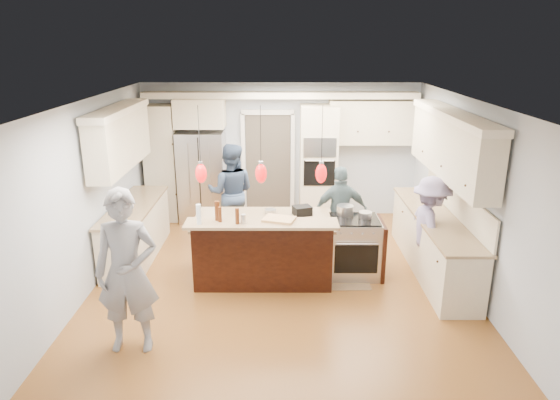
% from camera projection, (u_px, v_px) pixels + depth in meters
% --- Properties ---
extents(ground_plane, '(6.00, 6.00, 0.00)m').
position_uv_depth(ground_plane, '(280.00, 278.00, 7.67)').
color(ground_plane, olive).
rests_on(ground_plane, ground).
extents(room_shell, '(5.54, 6.04, 2.72)m').
position_uv_depth(room_shell, '(280.00, 163.00, 7.11)').
color(room_shell, '#B2BCC6').
rests_on(room_shell, ground).
extents(refrigerator, '(0.90, 0.70, 1.80)m').
position_uv_depth(refrigerator, '(203.00, 176.00, 9.91)').
color(refrigerator, '#B7B7BC').
rests_on(refrigerator, ground).
extents(oven_column, '(0.72, 0.69, 2.30)m').
position_uv_depth(oven_column, '(318.00, 164.00, 9.85)').
color(oven_column, beige).
rests_on(oven_column, ground).
extents(back_upper_cabinets, '(5.30, 0.61, 2.54)m').
position_uv_depth(back_upper_cabinets, '(242.00, 137.00, 9.79)').
color(back_upper_cabinets, beige).
rests_on(back_upper_cabinets, ground).
extents(right_counter_run, '(0.64, 3.10, 2.51)m').
position_uv_depth(right_counter_run, '(440.00, 207.00, 7.63)').
color(right_counter_run, beige).
rests_on(right_counter_run, ground).
extents(left_cabinets, '(0.64, 2.30, 2.51)m').
position_uv_depth(left_cabinets, '(130.00, 197.00, 8.12)').
color(left_cabinets, beige).
rests_on(left_cabinets, ground).
extents(kitchen_island, '(2.10, 1.46, 1.12)m').
position_uv_depth(kitchen_island, '(264.00, 247.00, 7.59)').
color(kitchen_island, black).
rests_on(kitchen_island, ground).
extents(island_range, '(0.82, 0.71, 0.92)m').
position_uv_depth(island_range, '(355.00, 247.00, 7.67)').
color(island_range, '#B7B7BC').
rests_on(island_range, ground).
extents(pendant_lights, '(1.75, 0.15, 1.03)m').
position_uv_depth(pendant_lights, '(261.00, 173.00, 6.63)').
color(pendant_lights, black).
rests_on(pendant_lights, ground).
extents(person_bar_end, '(0.74, 0.51, 1.96)m').
position_uv_depth(person_bar_end, '(127.00, 272.00, 5.66)').
color(person_bar_end, gray).
rests_on(person_bar_end, ground).
extents(person_far_left, '(0.89, 0.71, 1.77)m').
position_uv_depth(person_far_left, '(231.00, 192.00, 8.93)').
color(person_far_left, '#2F405C').
rests_on(person_far_left, ground).
extents(person_far_right, '(0.94, 0.46, 1.55)m').
position_uv_depth(person_far_right, '(340.00, 212.00, 8.24)').
color(person_far_right, '#4D656C').
rests_on(person_far_right, ground).
extents(person_range_side, '(0.68, 1.08, 1.59)m').
position_uv_depth(person_range_side, '(430.00, 228.00, 7.48)').
color(person_range_side, '#867BA6').
rests_on(person_range_side, ground).
extents(floor_rug, '(0.73, 1.05, 0.01)m').
position_uv_depth(floor_rug, '(343.00, 275.00, 7.77)').
color(floor_rug, '#91704F').
rests_on(floor_rug, ground).
extents(water_bottle, '(0.08, 0.08, 0.28)m').
position_uv_depth(water_bottle, '(199.00, 214.00, 6.70)').
color(water_bottle, silver).
rests_on(water_bottle, kitchen_island).
extents(beer_bottle_a, '(0.07, 0.07, 0.27)m').
position_uv_depth(beer_bottle_a, '(217.00, 211.00, 6.85)').
color(beer_bottle_a, '#46200C').
rests_on(beer_bottle_a, kitchen_island).
extents(beer_bottle_b, '(0.07, 0.07, 0.22)m').
position_uv_depth(beer_bottle_b, '(237.00, 216.00, 6.72)').
color(beer_bottle_b, '#46200C').
rests_on(beer_bottle_b, kitchen_island).
extents(beer_bottle_c, '(0.05, 0.05, 0.21)m').
position_uv_depth(beer_bottle_c, '(220.00, 214.00, 6.80)').
color(beer_bottle_c, '#46200C').
rests_on(beer_bottle_c, kitchen_island).
extents(drink_can, '(0.09, 0.09, 0.13)m').
position_uv_depth(drink_can, '(243.00, 219.00, 6.74)').
color(drink_can, '#B7B7BC').
rests_on(drink_can, kitchen_island).
extents(cutting_board, '(0.49, 0.41, 0.03)m').
position_uv_depth(cutting_board, '(279.00, 219.00, 6.88)').
color(cutting_board, tan).
rests_on(cutting_board, kitchen_island).
extents(pot_large, '(0.25, 0.25, 0.15)m').
position_uv_depth(pot_large, '(345.00, 210.00, 7.68)').
color(pot_large, '#B7B7BC').
rests_on(pot_large, island_range).
extents(pot_small, '(0.20, 0.20, 0.10)m').
position_uv_depth(pot_small, '(365.00, 215.00, 7.54)').
color(pot_small, '#B7B7BC').
rests_on(pot_small, island_range).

